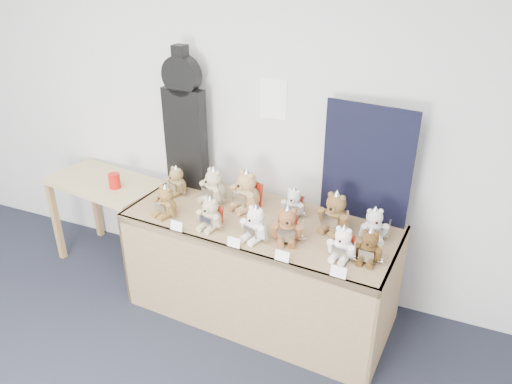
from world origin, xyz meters
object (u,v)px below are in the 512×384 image
at_px(display_table, 256,246).
at_px(teddy_front_right, 287,226).
at_px(side_table, 106,194).
at_px(teddy_front_far_right, 342,244).
at_px(teddy_front_left, 210,214).
at_px(red_cup, 114,181).
at_px(teddy_back_end, 374,226).
at_px(teddy_back_centre_right, 294,203).
at_px(teddy_back_right, 335,214).
at_px(guitar_case, 185,121).
at_px(teddy_back_left, 213,187).
at_px(teddy_front_far_left, 166,202).
at_px(teddy_front_centre, 255,224).
at_px(teddy_front_end, 369,247).
at_px(teddy_back_far_left, 176,182).
at_px(teddy_back_centre_left, 246,191).

bearing_deg(display_table, teddy_front_right, -15.89).
bearing_deg(side_table, teddy_front_far_right, -0.61).
relative_size(teddy_front_left, teddy_front_far_right, 1.04).
bearing_deg(display_table, red_cup, 178.42).
bearing_deg(teddy_back_end, teddy_back_centre_right, 147.28).
bearing_deg(teddy_back_right, teddy_front_right, -120.57).
bearing_deg(teddy_back_right, red_cup, -165.30).
height_order(guitar_case, red_cup, guitar_case).
xyz_separation_m(teddy_front_far_right, teddy_back_left, (-1.09, 0.36, 0.02)).
distance_m(side_table, teddy_front_far_left, 0.91).
bearing_deg(red_cup, teddy_back_end, 0.70).
bearing_deg(teddy_back_centre_right, teddy_back_left, -175.33).
height_order(teddy_front_left, teddy_front_centre, teddy_front_centre).
height_order(teddy_front_far_right, teddy_back_left, teddy_back_left).
bearing_deg(teddy_front_end, teddy_back_end, 98.86).
bearing_deg(side_table, teddy_front_far_left, -12.26).
distance_m(guitar_case, teddy_back_centre_right, 1.06).
relative_size(side_table, teddy_back_far_left, 4.05).
height_order(guitar_case, teddy_back_far_left, guitar_case).
bearing_deg(side_table, teddy_front_centre, -4.31).
distance_m(teddy_back_left, teddy_back_centre_left, 0.27).
height_order(teddy_front_end, teddy_back_right, teddy_back_right).
bearing_deg(teddy_front_right, teddy_back_left, 139.39).
xyz_separation_m(teddy_front_far_right, teddy_back_centre_right, (-0.46, 0.39, -0.00)).
distance_m(side_table, teddy_front_left, 1.27).
xyz_separation_m(teddy_front_end, teddy_back_centre_left, (-0.98, 0.33, 0.04)).
bearing_deg(teddy_front_end, guitar_case, 166.13).
height_order(teddy_back_right, teddy_back_end, teddy_back_right).
xyz_separation_m(teddy_back_centre_left, teddy_back_far_left, (-0.60, 0.00, -0.03)).
height_order(teddy_front_far_left, teddy_front_centre, teddy_front_centre).
height_order(side_table, teddy_back_centre_left, teddy_back_centre_left).
bearing_deg(teddy_front_far_left, teddy_back_centre_left, 51.83).
distance_m(teddy_back_right, teddy_back_end, 0.27).
bearing_deg(teddy_back_centre_right, teddy_front_end, -28.98).
xyz_separation_m(guitar_case, teddy_back_right, (1.28, -0.22, -0.42)).
distance_m(teddy_back_end, teddy_back_far_left, 1.56).
relative_size(teddy_front_centre, teddy_back_far_left, 1.08).
distance_m(teddy_front_right, teddy_back_far_left, 1.08).
bearing_deg(teddy_back_left, teddy_front_centre, -10.92).
relative_size(teddy_front_right, teddy_back_left, 0.91).
xyz_separation_m(guitar_case, teddy_front_left, (0.48, -0.53, -0.44)).
bearing_deg(display_table, teddy_back_centre_left, 131.94).
relative_size(side_table, teddy_front_left, 3.93).
relative_size(guitar_case, red_cup, 8.99).
relative_size(teddy_front_right, teddy_front_far_right, 1.12).
bearing_deg(red_cup, teddy_front_left, -14.71).
xyz_separation_m(teddy_front_right, teddy_back_right, (0.25, 0.26, 0.02)).
height_order(teddy_front_far_right, teddy_back_end, teddy_back_end).
distance_m(teddy_front_centre, teddy_front_right, 0.21).
bearing_deg(teddy_back_left, teddy_front_far_right, 6.97).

